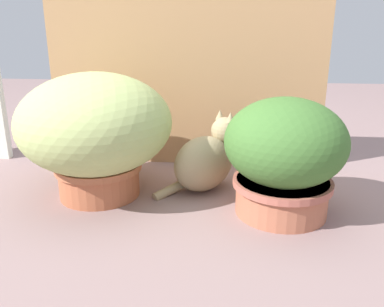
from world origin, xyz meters
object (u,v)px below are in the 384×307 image
(leafy_planter, at_px, (284,154))
(cat, at_px, (207,160))
(grass_planter, at_px, (95,129))
(mushroom_ornament_red, at_px, (105,180))

(leafy_planter, relative_size, cat, 1.18)
(grass_planter, xyz_separation_m, cat, (0.41, 0.09, -0.14))
(cat, xyz_separation_m, mushroom_ornament_red, (-0.36, -0.18, -0.02))
(grass_planter, relative_size, mushroom_ornament_red, 4.13)
(leafy_planter, height_order, mushroom_ornament_red, leafy_planter)
(grass_planter, height_order, cat, grass_planter)
(grass_planter, distance_m, leafy_planter, 0.69)
(cat, bearing_deg, leafy_planter, -33.98)
(grass_planter, bearing_deg, cat, 12.99)
(cat, bearing_deg, mushroom_ornament_red, -152.68)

